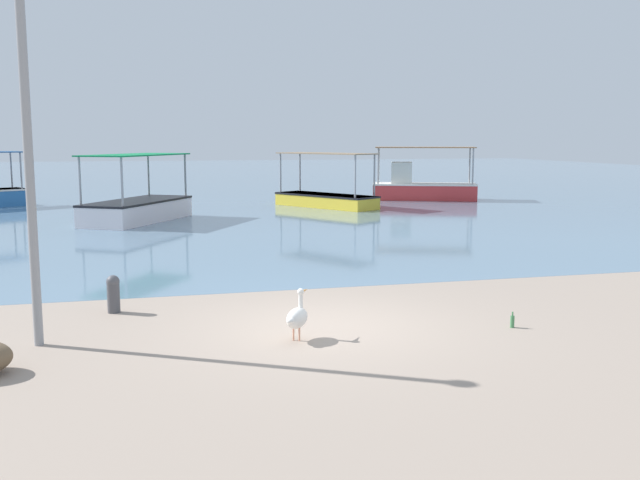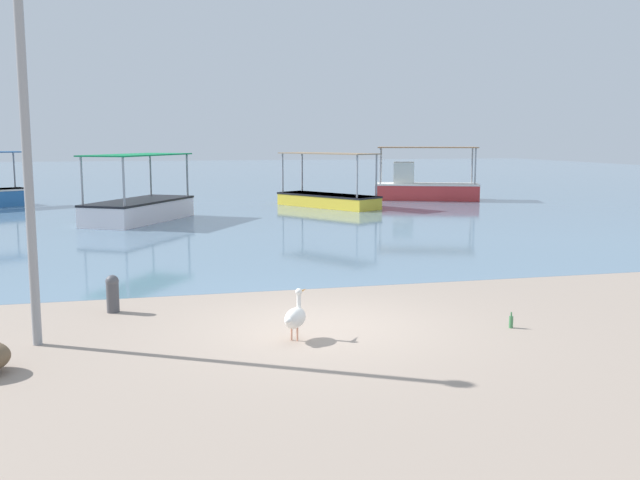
% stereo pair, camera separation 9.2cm
% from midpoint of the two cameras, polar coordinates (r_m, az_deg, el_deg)
% --- Properties ---
extents(ground, '(120.00, 120.00, 0.00)m').
position_cam_midpoint_polar(ground, '(12.12, 0.50, -6.93)').
color(ground, '#A18D7D').
extents(harbor_water, '(110.00, 90.00, 0.00)m').
position_cam_midpoint_polar(harbor_water, '(59.49, -11.11, 4.94)').
color(harbor_water, slate).
rests_on(harbor_water, ground).
extents(fishing_boat_center, '(5.62, 3.61, 2.72)m').
position_cam_midpoint_polar(fishing_boat_center, '(37.36, 8.34, 4.27)').
color(fishing_boat_center, red).
rests_on(fishing_boat_center, harbor_water).
extents(fishing_boat_near_left, '(4.37, 5.47, 2.56)m').
position_cam_midpoint_polar(fishing_boat_near_left, '(28.08, -14.17, 2.59)').
color(fishing_boat_near_left, white).
rests_on(fishing_boat_near_left, harbor_water).
extents(fishing_boat_far_right, '(4.13, 5.28, 2.49)m').
position_cam_midpoint_polar(fishing_boat_far_right, '(32.96, 0.71, 3.50)').
color(fishing_boat_far_right, yellow).
rests_on(fishing_boat_far_right, harbor_water).
extents(pelican, '(0.56, 0.71, 0.80)m').
position_cam_midpoint_polar(pelican, '(11.24, -1.76, -6.16)').
color(pelican, '#E0997A').
rests_on(pelican, ground).
extents(lamp_post, '(0.28, 0.28, 5.52)m').
position_cam_midpoint_polar(lamp_post, '(11.47, -22.25, 7.36)').
color(lamp_post, gray).
rests_on(lamp_post, ground).
extents(mooring_bollard, '(0.24, 0.24, 0.69)m').
position_cam_midpoint_polar(mooring_bollard, '(13.53, -16.07, -4.05)').
color(mooring_bollard, '#47474C').
rests_on(mooring_bollard, ground).
extents(glass_bottle, '(0.07, 0.07, 0.27)m').
position_cam_midpoint_polar(glass_bottle, '(12.43, 15.24, -6.32)').
color(glass_bottle, '#3F7F4C').
rests_on(glass_bottle, ground).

